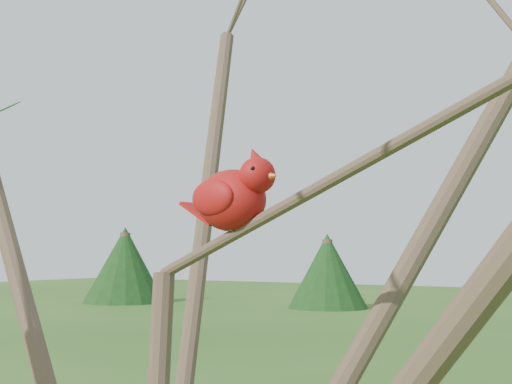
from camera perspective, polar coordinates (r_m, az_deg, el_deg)
crabapple_tree at (r=1.04m, az=-8.52°, el=2.78°), size 2.35×2.05×2.95m
cardinal at (r=1.08m, az=-1.73°, el=-0.39°), size 0.20×0.11×0.14m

